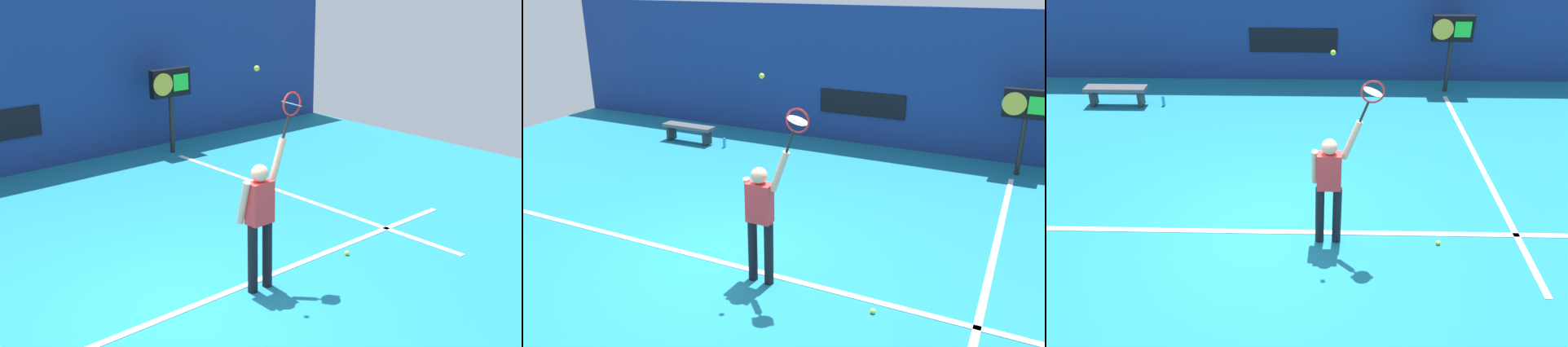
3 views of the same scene
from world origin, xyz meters
TOP-DOWN VIEW (x-y plane):
  - ground_plane at (0.00, 0.00)m, footprint 18.00×18.00m
  - back_wall at (0.00, 6.71)m, footprint 18.00×0.20m
  - sponsor_banner_center at (0.00, 6.59)m, footprint 2.20×0.03m
  - court_baseline at (0.00, -0.11)m, footprint 10.00×0.10m
  - court_sideline at (3.69, 2.00)m, footprint 0.10×7.00m
  - tennis_player at (0.82, -0.29)m, footprint 0.68×0.31m
  - tennis_racket at (1.35, -0.30)m, footprint 0.40×0.27m
  - tennis_ball at (0.84, -0.22)m, footprint 0.07×0.07m
  - scoreboard_clock at (3.76, 5.87)m, footprint 0.96×0.20m
  - court_bench at (-4.00, 4.79)m, footprint 1.40×0.36m
  - water_bottle at (-2.94, 4.79)m, footprint 0.07×0.07m
  - spare_ball at (2.46, -0.36)m, footprint 0.07×0.07m

SIDE VIEW (x-z plane):
  - ground_plane at x=0.00m, z-range 0.00..0.00m
  - court_baseline at x=0.00m, z-range 0.00..0.01m
  - court_sideline at x=3.69m, z-range 0.00..0.01m
  - spare_ball at x=2.46m, z-range 0.00..0.07m
  - water_bottle at x=-2.94m, z-range 0.00..0.24m
  - court_bench at x=-4.00m, z-range 0.11..0.56m
  - tennis_player at x=0.82m, z-range 0.02..2.00m
  - sponsor_banner_center at x=0.00m, z-range 0.73..1.33m
  - scoreboard_clock at x=3.76m, z-range 0.53..2.38m
  - back_wall at x=0.00m, z-range 0.00..3.38m
  - tennis_racket at x=1.35m, z-range 2.03..2.66m
  - tennis_ball at x=0.84m, z-range 2.83..2.90m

